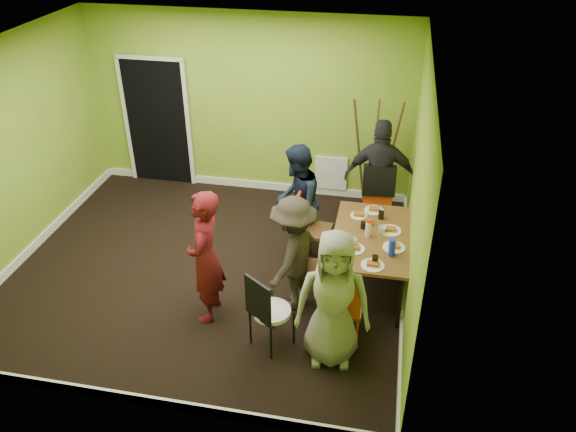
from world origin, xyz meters
name	(u,v)px	position (x,y,z in m)	size (l,w,h in m)	color
ground	(210,268)	(0.00, 0.00, 0.00)	(5.00, 5.00, 0.00)	black
room_walls	(203,201)	(-0.02, 0.04, 0.99)	(5.04, 4.54, 2.82)	olive
dining_table	(371,239)	(2.05, 0.03, 0.70)	(0.90, 1.50, 0.75)	black
chair_left_far	(308,223)	(1.22, 0.45, 0.57)	(0.46, 0.45, 1.01)	#F15616
chair_left_near	(307,262)	(1.34, -0.32, 0.51)	(0.38, 0.38, 0.92)	#F15616
chair_back_end	(379,189)	(2.07, 1.19, 0.75)	(0.47, 0.55, 1.07)	#F15616
chair_front_end	(344,305)	(1.85, -1.01, 0.52)	(0.39, 0.39, 0.93)	#F15616
chair_bentwood	(267,309)	(1.06, -1.23, 0.53)	(0.51, 0.52, 0.95)	black
easel	(374,157)	(1.96, 1.91, 0.88)	(0.72, 0.67, 1.79)	brown
plate_near_left	(359,216)	(1.86, 0.45, 0.76)	(0.22, 0.22, 0.01)	white
plate_near_right	(354,249)	(1.87, -0.29, 0.76)	(0.26, 0.26, 0.01)	white
plate_far_back	(374,210)	(2.04, 0.61, 0.76)	(0.25, 0.25, 0.01)	white
plate_far_front	(373,265)	(2.10, -0.57, 0.76)	(0.26, 0.26, 0.01)	white
plate_wall_back	(390,231)	(2.26, 0.17, 0.76)	(0.26, 0.26, 0.01)	white
plate_wall_front	(394,247)	(2.32, -0.18, 0.76)	(0.26, 0.26, 0.01)	white
thermos	(368,229)	(2.00, 0.01, 0.85)	(0.06, 0.06, 0.20)	white
blue_bottle	(392,248)	(2.30, -0.33, 0.86)	(0.08, 0.08, 0.21)	#192FBC
orange_bottle	(372,222)	(2.03, 0.27, 0.79)	(0.03, 0.03, 0.08)	#F15616
glass_mid	(363,225)	(1.94, 0.17, 0.79)	(0.07, 0.07, 0.09)	black
glass_back	(381,215)	(2.14, 0.44, 0.80)	(0.07, 0.07, 0.10)	black
glass_front	(375,260)	(2.12, -0.52, 0.80)	(0.07, 0.07, 0.10)	black
cup_a	(352,242)	(1.84, -0.23, 0.80)	(0.12, 0.12, 0.10)	white
cup_b	(382,230)	(2.17, 0.11, 0.79)	(0.09, 0.09, 0.09)	white
person_standing	(205,257)	(0.29, -0.85, 0.81)	(0.59, 0.39, 1.62)	#5B0F15
person_left_far	(297,202)	(1.05, 0.60, 0.78)	(0.76, 0.59, 1.55)	black
person_left_near	(293,254)	(1.20, -0.49, 0.72)	(0.93, 0.54, 1.44)	#2A251C
person_back_end	(380,178)	(2.07, 1.37, 0.84)	(0.98, 0.41, 1.68)	black
person_front_end	(333,300)	(1.75, -1.25, 0.78)	(0.76, 0.50, 1.56)	gray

